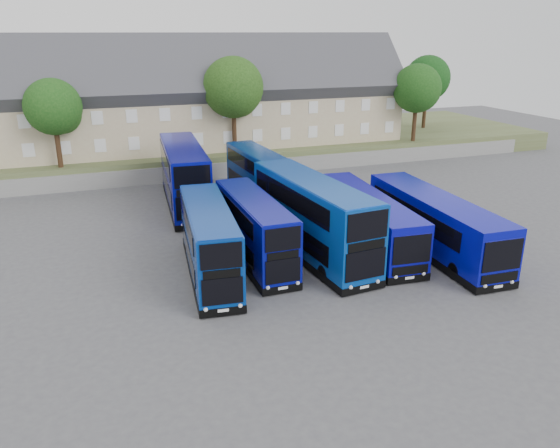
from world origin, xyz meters
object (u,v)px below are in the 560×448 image
at_px(tree_mid, 234,90).
at_px(tree_east, 418,90).
at_px(tree_west, 55,109).
at_px(dd_front_mid, 255,231).
at_px(coach_east_a, 366,221).
at_px(tree_far, 428,80).
at_px(dd_front_left, 209,243).

bearing_deg(tree_mid, tree_east, -1.43).
distance_m(tree_west, tree_east, 36.00).
bearing_deg(dd_front_mid, tree_east, 40.40).
relative_size(dd_front_mid, tree_mid, 1.09).
relative_size(coach_east_a, tree_far, 1.44).
height_order(tree_west, tree_far, tree_far).
xyz_separation_m(dd_front_left, tree_west, (-8.02, 22.50, 5.05)).
bearing_deg(dd_front_mid, tree_west, 117.37).
distance_m(tree_west, tree_mid, 16.04).
height_order(dd_front_mid, tree_east, tree_east).
relative_size(tree_east, tree_far, 0.94).
bearing_deg(dd_front_mid, tree_far, 42.34).
relative_size(dd_front_left, tree_east, 1.28).
xyz_separation_m(tree_west, tree_east, (36.00, 0.00, 0.34)).
bearing_deg(dd_front_left, tree_west, 115.58).
xyz_separation_m(tree_west, tree_mid, (16.00, 0.50, 1.02)).
bearing_deg(dd_front_left, dd_front_mid, 27.41).
distance_m(dd_front_left, tree_west, 24.42).
bearing_deg(coach_east_a, dd_front_mid, -175.42).
distance_m(dd_front_left, tree_mid, 25.09).
relative_size(tree_west, tree_east, 0.94).
height_order(coach_east_a, tree_mid, tree_mid).
bearing_deg(tree_far, dd_front_left, -139.03).
bearing_deg(tree_east, dd_front_mid, -139.47).
xyz_separation_m(tree_mid, tree_far, (26.00, 6.50, -0.34)).
distance_m(dd_front_left, dd_front_mid, 3.29).
bearing_deg(tree_far, tree_mid, -165.96).
xyz_separation_m(dd_front_left, dd_front_mid, (3.07, 1.20, -0.06)).
bearing_deg(dd_front_left, coach_east_a, 12.38).
relative_size(dd_front_mid, tree_far, 1.15).
bearing_deg(tree_far, tree_east, -130.60).
bearing_deg(tree_west, dd_front_mid, -62.50).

